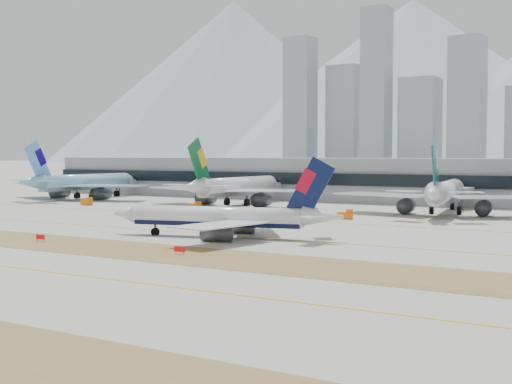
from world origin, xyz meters
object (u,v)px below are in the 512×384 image
Objects in this scene: widebody_cathay at (445,194)px; taxiing_airliner at (225,218)px; widebody_korean at (82,183)px; widebody_eva at (235,188)px; terminal at (392,179)px.

taxiing_airliner is at bearing 154.53° from widebody_cathay.
widebody_korean is 1.01× the size of widebody_eva.
taxiing_airliner is 0.17× the size of terminal.
terminal is at bearing 24.53° from widebody_cathay.
widebody_korean is 0.22× the size of terminal.
widebody_cathay is (133.74, 1.57, -0.05)m from widebody_korean.
widebody_eva is 0.22× the size of terminal.
widebody_korean is at bearing -47.85° from taxiing_airliner.
terminal is (-12.45, 123.33, 3.63)m from taxiing_airliner.
widebody_cathay is at bearing -92.37° from widebody_eva.
widebody_cathay is (20.71, 75.28, 1.81)m from taxiing_airliner.
widebody_korean is 112.18m from terminal.
taxiing_airliner is 87.48m from widebody_eva.
widebody_eva is 1.02× the size of widebody_cathay.
widebody_korean is (-113.03, 73.71, 1.87)m from taxiing_airliner.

